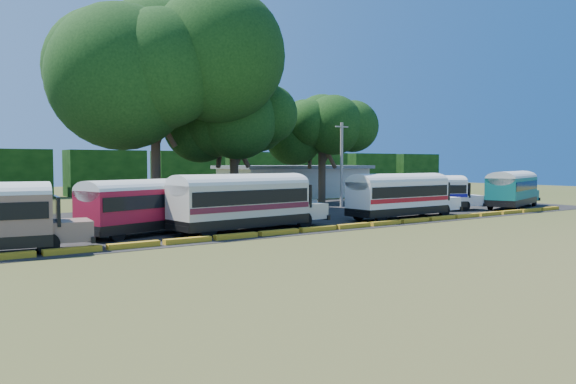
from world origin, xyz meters
TOP-DOWN VIEW (x-y plane):
  - ground at (0.00, 0.00)m, footprint 160.00×160.00m
  - asphalt_strip at (1.00, 12.00)m, footprint 64.00×24.00m
  - curb at (-0.00, 1.00)m, footprint 53.70×0.45m
  - terminal_building at (18.00, 30.00)m, footprint 19.00×9.00m
  - treeline_backdrop at (0.00, 48.00)m, footprint 130.00×4.00m
  - bus_red at (-10.71, 5.80)m, footprint 10.49×5.56m
  - bus_cream_west at (-5.45, 3.48)m, footprint 11.33×3.76m
  - bus_cream_east at (0.06, 8.98)m, footprint 9.39×4.88m
  - bus_white_red at (8.61, 3.46)m, footprint 10.77×2.90m
  - bus_white_blue at (15.64, 7.29)m, footprint 9.86×6.06m
  - bus_teal at (24.95, 4.33)m, footprint 11.04×6.03m
  - tree_west at (-4.94, 18.82)m, footprint 15.35×15.35m
  - tree_center at (2.48, 18.38)m, footprint 9.25×9.25m
  - tree_east at (14.66, 20.54)m, footprint 8.58×8.58m
  - utility_pole at (12.61, 14.96)m, footprint 1.60×0.30m

SIDE VIEW (x-z plane):
  - ground at x=0.00m, z-range 0.00..0.00m
  - asphalt_strip at x=1.00m, z-range 0.00..0.02m
  - curb at x=0.00m, z-range 0.00..0.30m
  - bus_cream_east at x=0.06m, z-range 0.20..3.20m
  - bus_white_blue at x=15.64m, z-range 0.21..3.41m
  - bus_red at x=-10.71m, z-range 0.25..3.61m
  - bus_white_red at x=8.61m, z-range 0.23..3.75m
  - bus_teal at x=24.95m, z-range 0.26..3.80m
  - terminal_building at x=18.00m, z-range 0.03..4.03m
  - bus_cream_west at x=-5.45m, z-range 0.24..3.90m
  - treeline_backdrop at x=0.00m, z-range 0.00..6.00m
  - utility_pole at x=12.61m, z-range 0.11..8.38m
  - tree_east at x=14.66m, z-range 2.64..14.33m
  - tree_center at x=2.48m, z-range 2.68..14.94m
  - tree_west at x=-4.94m, z-range 3.44..21.64m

